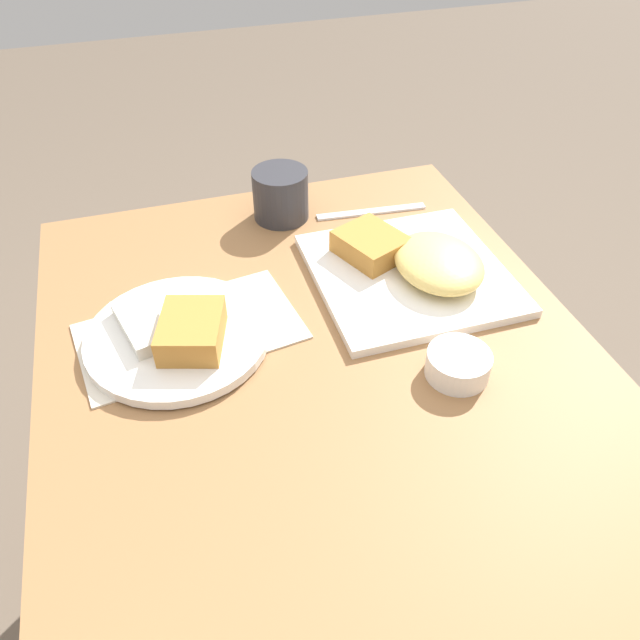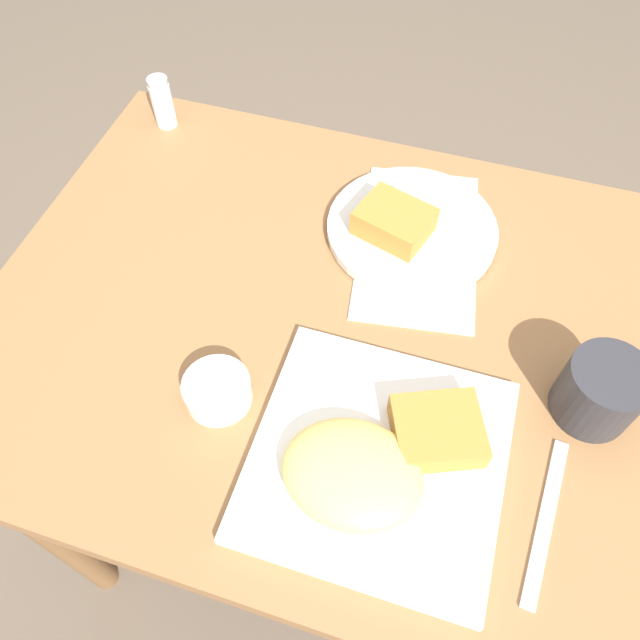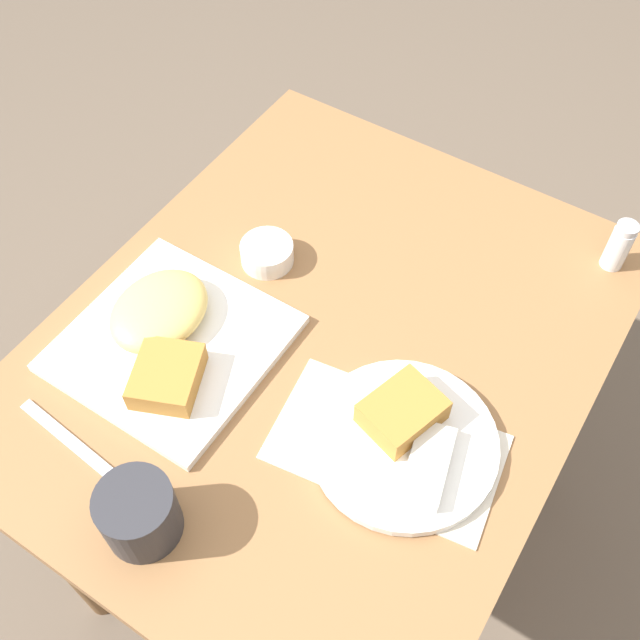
# 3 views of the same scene
# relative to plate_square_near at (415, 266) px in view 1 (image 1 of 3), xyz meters

# --- Properties ---
(ground_plane) EXTENTS (8.00, 8.00, 0.00)m
(ground_plane) POSITION_rel_plate_square_near_xyz_m (-0.13, 0.19, -0.78)
(ground_plane) COLOR brown
(dining_table) EXTENTS (0.90, 0.73, 0.76)m
(dining_table) POSITION_rel_plate_square_near_xyz_m (-0.13, 0.19, -0.13)
(dining_table) COLOR olive
(dining_table) RESTS_ON ground_plane
(menu_card) EXTENTS (0.21, 0.32, 0.00)m
(menu_card) POSITION_rel_plate_square_near_xyz_m (-0.03, 0.35, -0.02)
(menu_card) COLOR beige
(menu_card) RESTS_ON dining_table
(plate_square_near) EXTENTS (0.28, 0.28, 0.06)m
(plate_square_near) POSITION_rel_plate_square_near_xyz_m (0.00, 0.00, 0.00)
(plate_square_near) COLOR white
(plate_square_near) RESTS_ON dining_table
(plate_oval_far) EXTENTS (0.25, 0.25, 0.05)m
(plate_oval_far) POSITION_rel_plate_square_near_xyz_m (-0.04, 0.36, -0.00)
(plate_oval_far) COLOR white
(plate_oval_far) RESTS_ON menu_card
(sauce_ramekin) EXTENTS (0.08, 0.08, 0.03)m
(sauce_ramekin) POSITION_rel_plate_square_near_xyz_m (-0.21, 0.03, -0.00)
(sauce_ramekin) COLOR white
(sauce_ramekin) RESTS_ON dining_table
(butter_knife) EXTENTS (0.03, 0.20, 0.00)m
(butter_knife) POSITION_rel_plate_square_near_xyz_m (0.19, -0.00, -0.02)
(butter_knife) COLOR silver
(butter_knife) RESTS_ON dining_table
(coffee_mug) EXTENTS (0.09, 0.09, 0.09)m
(coffee_mug) POSITION_rel_plate_square_near_xyz_m (0.23, 0.15, 0.02)
(coffee_mug) COLOR #2D2D33
(coffee_mug) RESTS_ON dining_table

